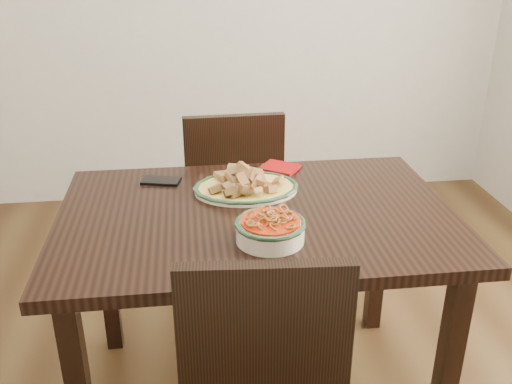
{
  "coord_description": "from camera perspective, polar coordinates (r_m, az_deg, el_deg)",
  "views": [
    {
      "loc": [
        -0.21,
        -1.7,
        1.56
      ],
      "look_at": [
        -0.0,
        -0.06,
        0.81
      ],
      "focal_mm": 40.0,
      "sensor_mm": 36.0,
      "label": 1
    }
  ],
  "objects": [
    {
      "name": "noodle_bowl",
      "position": [
        1.64,
        1.43,
        -3.54
      ],
      "size": [
        0.21,
        0.21,
        0.08
      ],
      "color": "white",
      "rests_on": "dining_table"
    },
    {
      "name": "napkin",
      "position": [
        2.16,
        2.4,
        2.45
      ],
      "size": [
        0.17,
        0.16,
        0.01
      ],
      "primitive_type": "cube",
      "rotation": [
        0.0,
        0.0,
        -0.6
      ],
      "color": "#9B0B0B",
      "rests_on": "dining_table"
    },
    {
      "name": "smartphone",
      "position": [
        2.07,
        -9.47,
        1.11
      ],
      "size": [
        0.15,
        0.1,
        0.01
      ],
      "primitive_type": "cube",
      "rotation": [
        0.0,
        0.0,
        -0.24
      ],
      "color": "black",
      "rests_on": "dining_table"
    },
    {
      "name": "dining_table",
      "position": [
        1.87,
        0.08,
        -4.51
      ],
      "size": [
        1.27,
        0.84,
        0.75
      ],
      "color": "black",
      "rests_on": "ground"
    },
    {
      "name": "fish_plate",
      "position": [
        1.96,
        -1.02,
        1.29
      ],
      "size": [
        0.36,
        0.28,
        0.11
      ],
      "color": "white",
      "rests_on": "dining_table"
    },
    {
      "name": "floor",
      "position": [
        2.32,
        -0.12,
        -17.99
      ],
      "size": [
        3.5,
        3.5,
        0.0
      ],
      "primitive_type": "plane",
      "color": "#382512",
      "rests_on": "ground"
    },
    {
      "name": "chair_far",
      "position": [
        2.58,
        -2.37,
        0.02
      ],
      "size": [
        0.43,
        0.43,
        0.89
      ],
      "rotation": [
        0.0,
        0.0,
        3.17
      ],
      "color": "black",
      "rests_on": "ground"
    }
  ]
}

